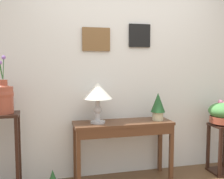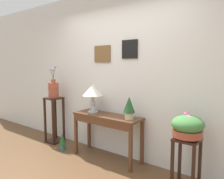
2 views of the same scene
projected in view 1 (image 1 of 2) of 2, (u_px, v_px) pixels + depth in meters
name	position (u px, v px, depth m)	size (l,w,h in m)	color
back_wall_with_art	(122.00, 66.00, 3.46)	(9.00, 0.13, 2.80)	silver
console_table	(124.00, 131.00, 3.21)	(1.18, 0.39, 0.73)	#56331E
table_lamp	(98.00, 93.00, 3.12)	(0.34, 0.34, 0.47)	#B7B7BC
potted_plant_on_console	(158.00, 105.00, 3.29)	(0.17, 0.17, 0.34)	beige
pedestal_stand_left	(6.00, 154.00, 2.91)	(0.30, 0.30, 0.90)	black
flower_vase_tall_left	(4.00, 96.00, 2.85)	(0.21, 0.21, 0.62)	#9E4733
pedestal_stand_right	(223.00, 149.00, 3.50)	(0.30, 0.30, 0.65)	black
planter_bowl_wide_right	(224.00, 113.00, 3.46)	(0.39, 0.39, 0.32)	#9E4733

